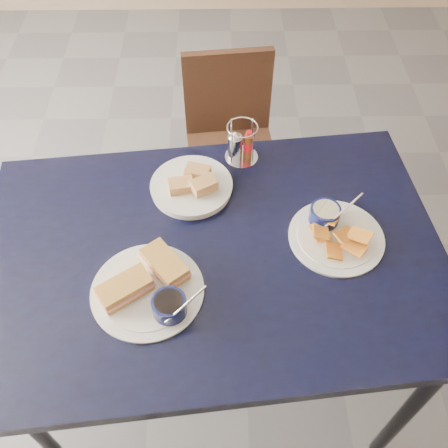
{
  "coord_description": "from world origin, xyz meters",
  "views": [
    {
      "loc": [
        -0.1,
        -1.07,
        1.91
      ],
      "look_at": [
        -0.09,
        -0.2,
        0.82
      ],
      "focal_mm": 40.0,
      "sensor_mm": 36.0,
      "label": 1
    }
  ],
  "objects_px": {
    "bread_basket": "(192,186)",
    "condiment_caddy": "(240,145)",
    "sandwich_plate": "(150,287)",
    "chair_far": "(232,132)",
    "plantain_plate": "(333,229)",
    "dining_table": "(214,262)"
  },
  "relations": [
    {
      "from": "bread_basket",
      "to": "condiment_caddy",
      "type": "xyz_separation_m",
      "value": [
        0.15,
        0.14,
        0.04
      ]
    },
    {
      "from": "sandwich_plate",
      "to": "bread_basket",
      "type": "distance_m",
      "value": 0.38
    },
    {
      "from": "chair_far",
      "to": "plantain_plate",
      "type": "bearing_deg",
      "value": -71.02
    },
    {
      "from": "sandwich_plate",
      "to": "chair_far",
      "type": "bearing_deg",
      "value": 75.99
    },
    {
      "from": "bread_basket",
      "to": "dining_table",
      "type": "bearing_deg",
      "value": -74.19
    },
    {
      "from": "chair_far",
      "to": "plantain_plate",
      "type": "distance_m",
      "value": 0.89
    },
    {
      "from": "chair_far",
      "to": "condiment_caddy",
      "type": "height_order",
      "value": "condiment_caddy"
    },
    {
      "from": "chair_far",
      "to": "sandwich_plate",
      "type": "relative_size",
      "value": 2.51
    },
    {
      "from": "chair_far",
      "to": "bread_basket",
      "type": "relative_size",
      "value": 3.14
    },
    {
      "from": "dining_table",
      "to": "sandwich_plate",
      "type": "xyz_separation_m",
      "value": [
        -0.17,
        -0.13,
        0.08
      ]
    },
    {
      "from": "sandwich_plate",
      "to": "plantain_plate",
      "type": "bearing_deg",
      "value": 20.23
    },
    {
      "from": "chair_far",
      "to": "plantain_plate",
      "type": "relative_size",
      "value": 2.86
    },
    {
      "from": "dining_table",
      "to": "condiment_caddy",
      "type": "xyz_separation_m",
      "value": [
        0.09,
        0.38,
        0.12
      ]
    },
    {
      "from": "sandwich_plate",
      "to": "plantain_plate",
      "type": "distance_m",
      "value": 0.55
    },
    {
      "from": "condiment_caddy",
      "to": "plantain_plate",
      "type": "bearing_deg",
      "value": -51.23
    },
    {
      "from": "sandwich_plate",
      "to": "bread_basket",
      "type": "xyz_separation_m",
      "value": [
        0.1,
        0.37,
        -0.01
      ]
    },
    {
      "from": "dining_table",
      "to": "sandwich_plate",
      "type": "height_order",
      "value": "sandwich_plate"
    },
    {
      "from": "plantain_plate",
      "to": "condiment_caddy",
      "type": "distance_m",
      "value": 0.41
    },
    {
      "from": "dining_table",
      "to": "plantain_plate",
      "type": "distance_m",
      "value": 0.36
    },
    {
      "from": "dining_table",
      "to": "chair_far",
      "type": "xyz_separation_m",
      "value": [
        0.08,
        0.84,
        -0.23
      ]
    },
    {
      "from": "chair_far",
      "to": "dining_table",
      "type": "bearing_deg",
      "value": -95.1
    },
    {
      "from": "dining_table",
      "to": "bread_basket",
      "type": "relative_size",
      "value": 5.54
    }
  ]
}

